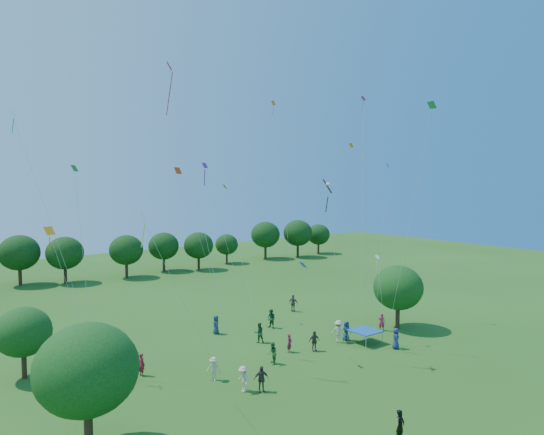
{
  "coord_description": "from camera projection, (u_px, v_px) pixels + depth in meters",
  "views": [
    {
      "loc": [
        -20.21,
        -12.83,
        13.36
      ],
      "look_at": [
        0.0,
        14.0,
        11.0
      ],
      "focal_mm": 32.0,
      "sensor_mm": 36.0,
      "label": 1
    }
  ],
  "objects": [
    {
      "name": "crowd_person_14",
      "position": [
        259.0,
        333.0,
        40.68
      ],
      "size": [
        0.95,
        0.71,
        1.71
      ],
      "primitive_type": "imported",
      "rotation": [
        0.0,
        0.0,
        2.8
      ],
      "color": "#24542C",
      "rests_on": "ground"
    },
    {
      "name": "small_kite_0",
      "position": [
        231.0,
        214.0,
        46.08
      ],
      "size": [
        0.44,
        5.27,
        11.99
      ],
      "color": "#D35C0C"
    },
    {
      "name": "small_kite_7",
      "position": [
        32.0,
        170.0,
        32.94
      ],
      "size": [
        4.4,
        3.85,
        17.07
      ],
      "color": "#0EC0DA"
    },
    {
      "name": "tent_blue",
      "position": [
        365.0,
        331.0,
        40.54
      ],
      "size": [
        2.2,
        2.2,
        1.1
      ],
      "color": "#174E99",
      "rests_on": "ground"
    },
    {
      "name": "near_tree_east",
      "position": [
        398.0,
        288.0,
        44.48
      ],
      "size": [
        4.54,
        4.54,
        5.85
      ],
      "color": "#422B19",
      "rests_on": "ground"
    },
    {
      "name": "crowd_person_6",
      "position": [
        216.0,
        325.0,
        43.01
      ],
      "size": [
        0.7,
        0.93,
        1.67
      ],
      "primitive_type": "imported",
      "rotation": [
        0.0,
        0.0,
        4.36
      ],
      "color": "navy",
      "rests_on": "ground"
    },
    {
      "name": "man_in_black",
      "position": [
        400.0,
        426.0,
        25.11
      ],
      "size": [
        0.7,
        0.54,
        1.65
      ],
      "primitive_type": "imported",
      "rotation": [
        0.0,
        0.0,
        0.25
      ],
      "color": "black",
      "rests_on": "ground"
    },
    {
      "name": "treeline",
      "position": [
        80.0,
        251.0,
        66.12
      ],
      "size": [
        88.01,
        8.77,
        6.77
      ],
      "color": "#422B19",
      "rests_on": "ground"
    },
    {
      "name": "small_kite_9",
      "position": [
        54.0,
        246.0,
        33.47
      ],
      "size": [
        2.39,
        2.91,
        9.09
      ],
      "color": "orange"
    },
    {
      "name": "crowd_person_8",
      "position": [
        272.0,
        353.0,
        35.79
      ],
      "size": [
        0.75,
        0.92,
        1.64
      ],
      "primitive_type": "imported",
      "rotation": [
        0.0,
        0.0,
        4.25
      ],
      "color": "#2B642F",
      "rests_on": "ground"
    },
    {
      "name": "small_kite_5",
      "position": [
        363.0,
        153.0,
        46.23
      ],
      "size": [
        3.88,
        3.71,
        20.54
      ],
      "color": "purple"
    },
    {
      "name": "crowd_person_13",
      "position": [
        142.0,
        364.0,
        33.65
      ],
      "size": [
        0.53,
        0.68,
        1.6
      ],
      "primitive_type": "imported",
      "rotation": [
        0.0,
        0.0,
        1.83
      ],
      "color": "maroon",
      "rests_on": "ground"
    },
    {
      "name": "crowd_person_1",
      "position": [
        289.0,
        343.0,
        38.35
      ],
      "size": [
        0.65,
        0.56,
        1.47
      ],
      "primitive_type": "imported",
      "rotation": [
        0.0,
        0.0,
        0.46
      ],
      "color": "maroon",
      "rests_on": "ground"
    },
    {
      "name": "small_kite_8",
      "position": [
        186.0,
        195.0,
        43.12
      ],
      "size": [
        3.05,
        3.97,
        13.51
      ],
      "color": "#F23A0E"
    },
    {
      "name": "small_kite_6",
      "position": [
        378.0,
        269.0,
        40.15
      ],
      "size": [
        0.46,
        1.02,
        6.14
      ],
      "color": "white"
    },
    {
      "name": "small_kite_2",
      "position": [
        158.0,
        249.0,
        25.95
      ],
      "size": [
        5.33,
        0.87,
        10.61
      ],
      "color": "#CDFF16"
    },
    {
      "name": "small_kite_13",
      "position": [
        215.0,
        204.0,
        37.42
      ],
      "size": [
        3.24,
        2.39,
        13.66
      ],
      "color": "purple"
    },
    {
      "name": "crowd_person_0",
      "position": [
        396.0,
        338.0,
        39.17
      ],
      "size": [
        0.91,
        0.91,
        1.7
      ],
      "primitive_type": "imported",
      "rotation": [
        0.0,
        0.0,
        0.78
      ],
      "color": "navy",
      "rests_on": "ground"
    },
    {
      "name": "crowd_person_7",
      "position": [
        382.0,
        322.0,
        44.03
      ],
      "size": [
        0.67,
        0.7,
        1.59
      ],
      "primitive_type": "imported",
      "rotation": [
        0.0,
        0.0,
        2.26
      ],
      "color": "#A01D49",
      "rests_on": "ground"
    },
    {
      "name": "small_kite_1",
      "position": [
        281.0,
        173.0,
        39.71
      ],
      "size": [
        2.06,
        1.03,
        18.75
      ],
      "color": "#FE620D"
    },
    {
      "name": "tent_red_stripe",
      "position": [
        105.0,
        367.0,
        32.53
      ],
      "size": [
        2.2,
        2.2,
        1.1
      ],
      "color": "red",
      "rests_on": "ground"
    },
    {
      "name": "small_kite_11",
      "position": [
        422.0,
        155.0,
        36.18
      ],
      "size": [
        0.75,
        4.32,
        18.03
      ],
      "color": "#167D40"
    },
    {
      "name": "crowd_person_12",
      "position": [
        346.0,
        331.0,
        41.25
      ],
      "size": [
        0.91,
        0.64,
        1.68
      ],
      "primitive_type": "imported",
      "rotation": [
        0.0,
        0.0,
        -0.25
      ],
      "color": "navy",
      "rests_on": "ground"
    },
    {
      "name": "crowd_person_4",
      "position": [
        293.0,
        303.0,
        50.55
      ],
      "size": [
        0.87,
        1.13,
        1.76
      ],
      "primitive_type": "imported",
      "rotation": [
        0.0,
        0.0,
        2.02
      ],
      "color": "#483B39",
      "rests_on": "ground"
    },
    {
      "name": "small_kite_4",
      "position": [
        307.0,
        275.0,
        35.98
      ],
      "size": [
        3.35,
        1.0,
        6.3
      ],
      "color": "blue"
    },
    {
      "name": "crowd_person_11",
      "position": [
        98.0,
        379.0,
        30.97
      ],
      "size": [
        1.73,
        1.21,
        1.75
      ],
      "primitive_type": "imported",
      "rotation": [
        0.0,
        0.0,
        5.86
      ],
      "color": "#844D74",
      "rests_on": "ground"
    },
    {
      "name": "crowd_person_16",
      "position": [
        261.0,
        379.0,
        31.06
      ],
      "size": [
        1.08,
        0.74,
        1.68
      ],
      "primitive_type": "imported",
      "rotation": [
        0.0,
        0.0,
        5.95
      ],
      "color": "#3B332F",
      "rests_on": "ground"
    },
    {
      "name": "red_high_kite",
      "position": [
        181.0,
        124.0,
        33.64
      ],
      "size": [
        2.42,
        5.08,
        20.52
      ],
      "color": "red"
    },
    {
      "name": "pirate_kite",
      "position": [
        328.0,
        189.0,
        35.61
      ],
      "size": [
        1.58,
        1.7,
        12.36
      ],
      "color": "black"
    },
    {
      "name": "crowd_person_10",
      "position": [
        314.0,
        341.0,
        38.61
      ],
      "size": [
        1.02,
        0.61,
        1.63
      ],
      "primitive_type": "imported",
      "rotation": [
        0.0,
        0.0,
        6.08
      ],
      "color": "#403B33",
      "rests_on": "ground"
    },
    {
      "name": "crowd_person_9",
      "position": [
        214.0,
        369.0,
        32.85
      ],
      "size": [
        1.05,
        1.11,
        1.62
      ],
      "primitive_type": "imported",
      "rotation": [
        0.0,
        0.0,
        5.42
      ],
      "color": "#BDB897",
      "rests_on": "ground"
    },
    {
      "name": "small_kite_3",
      "position": [
        79.0,
        212.0,
        32.95
      ],
      "size": [
        0.95,
        1.06,
        13.32
      ],
      "color": "#1D8017"
    },
    {
      "name": "near_tree_north",
      "position": [
        23.0,
        332.0,
        33.09
      ],
      "size": [
        3.77,
        3.77,
        4.93
      ],
      "color": "#422B19",
      "rests_on": "ground"
    },
    {
      "name": "crowd_person_5",
      "position": [
        89.0,
        352.0,
        36.0
      ],
      "size": [
        1.16,
        1.69,
        1.71
      ],
      "primitive_type": "imported",
      "rotation": [
        0.0,
        0.0,
        1.15
      ],
      "color": "#844D85",
      "rests_on": "ground"
    },
    {
      "name": "crowd_person_2",
      "position": [
        271.0,
        319.0,
        44.71
      ],
      "size": [
        0.64,
        0.96,
        1.78
      ],
      "primitive_type": "imported",
      "rotation": [
        0.0,
        0.0,
        4.91
      ],
      "color": "#214D2A",
      "rests_on": "ground"
    },
    {
      "name": "small_kite_10",
      "position": [
        358.0,
        202.0,
        38.76
      ],
      "size": [
        2.05,
        1.16,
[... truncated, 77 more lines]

